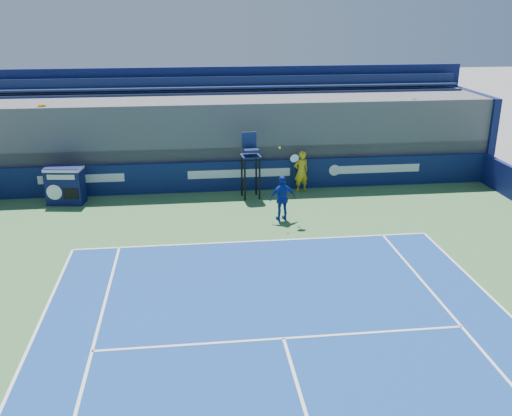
{
  "coord_description": "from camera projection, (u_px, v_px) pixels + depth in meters",
  "views": [
    {
      "loc": [
        -1.89,
        -4.27,
        6.96
      ],
      "look_at": [
        0.0,
        11.5,
        1.25
      ],
      "focal_mm": 40.0,
      "sensor_mm": 36.0,
      "label": 1
    }
  ],
  "objects": [
    {
      "name": "ball_person",
      "position": [
        301.0,
        171.0,
        22.07
      ],
      "size": [
        0.68,
        0.54,
        1.63
      ],
      "primitive_type": "imported",
      "rotation": [
        0.0,
        0.0,
        3.42
      ],
      "color": "gold",
      "rests_on": "apron"
    },
    {
      "name": "match_clock",
      "position": [
        65.0,
        184.0,
        20.79
      ],
      "size": [
        1.41,
        0.9,
        1.4
      ],
      "color": "#0E1246",
      "rests_on": "ground"
    },
    {
      "name": "tennis_player",
      "position": [
        283.0,
        198.0,
        19.17
      ],
      "size": [
        0.99,
        0.54,
        2.57
      ],
      "color": "#122C96",
      "rests_on": "apron"
    },
    {
      "name": "back_hoarding",
      "position": [
        239.0,
        176.0,
        22.33
      ],
      "size": [
        20.4,
        0.21,
        1.2
      ],
      "color": "#0C1948",
      "rests_on": "ground"
    },
    {
      "name": "stadium_seating",
      "position": [
        234.0,
        134.0,
        23.83
      ],
      "size": [
        21.0,
        4.05,
        4.4
      ],
      "color": "#49494E",
      "rests_on": "ground"
    },
    {
      "name": "umpire_chair",
      "position": [
        250.0,
        158.0,
        21.2
      ],
      "size": [
        0.77,
        0.77,
        2.48
      ],
      "color": "black",
      "rests_on": "ground"
    }
  ]
}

